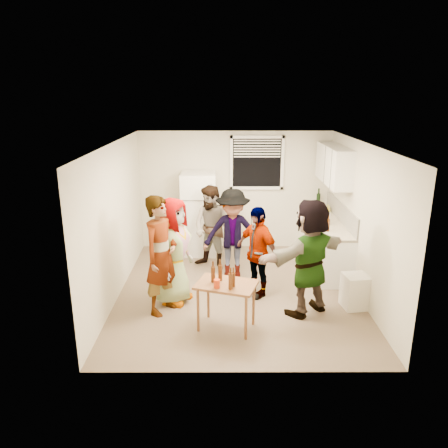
{
  "coord_description": "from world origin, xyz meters",
  "views": [
    {
      "loc": [
        -0.25,
        -6.8,
        3.28
      ],
      "look_at": [
        -0.24,
        0.17,
        1.15
      ],
      "focal_mm": 35.0,
      "sensor_mm": 36.0,
      "label": 1
    }
  ],
  "objects_px": {
    "serving_table": "(226,328)",
    "guest_grey": "(175,301)",
    "kettle": "(318,215)",
    "beer_bottle_counter": "(328,231)",
    "wine_bottle": "(318,208)",
    "trash_bin": "(355,292)",
    "beer_bottle_table": "(233,286)",
    "blue_cup": "(320,233)",
    "guest_orange": "(306,312)",
    "red_cup": "(217,288)",
    "refrigerator": "(199,214)",
    "guest_black": "(256,294)",
    "guest_back_left": "(212,267)",
    "guest_back_right": "(232,276)",
    "guest_stripe": "(164,310)"
  },
  "relations": [
    {
      "from": "kettle",
      "to": "blue_cup",
      "type": "bearing_deg",
      "value": -85.96
    },
    {
      "from": "blue_cup",
      "to": "guest_black",
      "type": "bearing_deg",
      "value": -153.82
    },
    {
      "from": "refrigerator",
      "to": "wine_bottle",
      "type": "relative_size",
      "value": 5.32
    },
    {
      "from": "serving_table",
      "to": "guest_grey",
      "type": "bearing_deg",
      "value": 134.27
    },
    {
      "from": "kettle",
      "to": "beer_bottle_counter",
      "type": "distance_m",
      "value": 1.04
    },
    {
      "from": "guest_stripe",
      "to": "guest_back_left",
      "type": "bearing_deg",
      "value": 7.27
    },
    {
      "from": "serving_table",
      "to": "guest_orange",
      "type": "height_order",
      "value": "serving_table"
    },
    {
      "from": "beer_bottle_counter",
      "to": "guest_stripe",
      "type": "distance_m",
      "value": 3.17
    },
    {
      "from": "blue_cup",
      "to": "serving_table",
      "type": "xyz_separation_m",
      "value": [
        -1.65,
        -1.64,
        -0.9
      ]
    },
    {
      "from": "trash_bin",
      "to": "beer_bottle_counter",
      "type": "bearing_deg",
      "value": 101.15
    },
    {
      "from": "guest_black",
      "to": "blue_cup",
      "type": "bearing_deg",
      "value": 75.8
    },
    {
      "from": "blue_cup",
      "to": "red_cup",
      "type": "relative_size",
      "value": 1.01
    },
    {
      "from": "red_cup",
      "to": "guest_stripe",
      "type": "distance_m",
      "value": 1.27
    },
    {
      "from": "guest_grey",
      "to": "guest_black",
      "type": "distance_m",
      "value": 1.36
    },
    {
      "from": "blue_cup",
      "to": "guest_orange",
      "type": "bearing_deg",
      "value": -108.87
    },
    {
      "from": "serving_table",
      "to": "guest_back_left",
      "type": "xyz_separation_m",
      "value": [
        -0.25,
        2.24,
        0.0
      ]
    },
    {
      "from": "red_cup",
      "to": "guest_black",
      "type": "height_order",
      "value": "red_cup"
    },
    {
      "from": "guest_orange",
      "to": "kettle",
      "type": "bearing_deg",
      "value": -140.09
    },
    {
      "from": "wine_bottle",
      "to": "guest_orange",
      "type": "bearing_deg",
      "value": -104.08
    },
    {
      "from": "wine_bottle",
      "to": "trash_bin",
      "type": "bearing_deg",
      "value": -88.51
    },
    {
      "from": "wine_bottle",
      "to": "guest_black",
      "type": "height_order",
      "value": "wine_bottle"
    },
    {
      "from": "guest_back_right",
      "to": "guest_orange",
      "type": "bearing_deg",
      "value": -49.13
    },
    {
      "from": "beer_bottle_table",
      "to": "guest_grey",
      "type": "relative_size",
      "value": 0.12
    },
    {
      "from": "kettle",
      "to": "wine_bottle",
      "type": "height_order",
      "value": "wine_bottle"
    },
    {
      "from": "guest_grey",
      "to": "guest_back_left",
      "type": "relative_size",
      "value": 1.07
    },
    {
      "from": "wine_bottle",
      "to": "blue_cup",
      "type": "xyz_separation_m",
      "value": [
        -0.31,
        -1.66,
        0.0
      ]
    },
    {
      "from": "refrigerator",
      "to": "blue_cup",
      "type": "relative_size",
      "value": 14.15
    },
    {
      "from": "blue_cup",
      "to": "guest_back_left",
      "type": "height_order",
      "value": "blue_cup"
    },
    {
      "from": "refrigerator",
      "to": "red_cup",
      "type": "xyz_separation_m",
      "value": [
        0.41,
        -3.21,
        -0.15
      ]
    },
    {
      "from": "beer_bottle_counter",
      "to": "guest_grey",
      "type": "xyz_separation_m",
      "value": [
        -2.64,
        -0.89,
        -0.9
      ]
    },
    {
      "from": "wine_bottle",
      "to": "guest_black",
      "type": "distance_m",
      "value": 2.8
    },
    {
      "from": "kettle",
      "to": "red_cup",
      "type": "bearing_deg",
      "value": -109.8
    },
    {
      "from": "kettle",
      "to": "guest_stripe",
      "type": "distance_m",
      "value": 3.73
    },
    {
      "from": "wine_bottle",
      "to": "beer_bottle_table",
      "type": "distance_m",
      "value": 3.88
    },
    {
      "from": "guest_grey",
      "to": "blue_cup",
      "type": "bearing_deg",
      "value": -49.38
    },
    {
      "from": "beer_bottle_counter",
      "to": "trash_bin",
      "type": "height_order",
      "value": "beer_bottle_counter"
    },
    {
      "from": "serving_table",
      "to": "blue_cup",
      "type": "bearing_deg",
      "value": 44.93
    },
    {
      "from": "beer_bottle_table",
      "to": "guest_black",
      "type": "relative_size",
      "value": 0.14
    },
    {
      "from": "guest_stripe",
      "to": "guest_orange",
      "type": "relative_size",
      "value": 1.02
    },
    {
      "from": "guest_black",
      "to": "guest_orange",
      "type": "xyz_separation_m",
      "value": [
        0.74,
        -0.61,
        0.0
      ]
    },
    {
      "from": "wine_bottle",
      "to": "trash_bin",
      "type": "xyz_separation_m",
      "value": [
        0.07,
        -2.68,
        -0.65
      ]
    },
    {
      "from": "guest_grey",
      "to": "guest_back_left",
      "type": "height_order",
      "value": "guest_back_left"
    },
    {
      "from": "trash_bin",
      "to": "guest_black",
      "type": "bearing_deg",
      "value": 163.26
    },
    {
      "from": "guest_orange",
      "to": "serving_table",
      "type": "bearing_deg",
      "value": -14.53
    },
    {
      "from": "beer_bottle_table",
      "to": "red_cup",
      "type": "xyz_separation_m",
      "value": [
        -0.23,
        -0.04,
        0.0
      ]
    },
    {
      "from": "beer_bottle_table",
      "to": "guest_stripe",
      "type": "xyz_separation_m",
      "value": [
        -1.07,
        0.62,
        -0.7
      ]
    },
    {
      "from": "beer_bottle_counter",
      "to": "beer_bottle_table",
      "type": "bearing_deg",
      "value": -132.96
    },
    {
      "from": "guest_back_right",
      "to": "beer_bottle_counter",
      "type": "bearing_deg",
      "value": -1.76
    },
    {
      "from": "guest_orange",
      "to": "red_cup",
      "type": "bearing_deg",
      "value": -11.59
    },
    {
      "from": "beer_bottle_table",
      "to": "guest_back_left",
      "type": "height_order",
      "value": "beer_bottle_table"
    }
  ]
}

